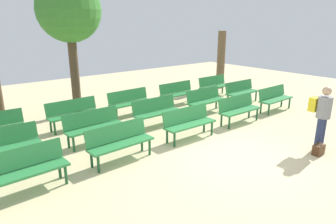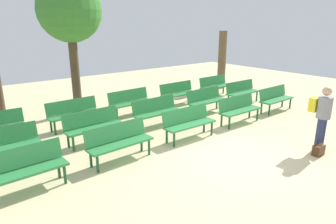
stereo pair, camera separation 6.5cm
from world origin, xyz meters
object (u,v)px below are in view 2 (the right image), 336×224
at_px(bench_r0_c4, 275,97).
at_px(bench_r1_c3, 206,99).
at_px(bench_r2_c4, 215,85).
at_px(bench_r1_c0, 2,144).
at_px(bench_r1_c1, 93,124).
at_px(bench_r0_c1, 119,140).
at_px(bench_r1_c2, 156,110).
at_px(bench_r0_c3, 239,108).
at_px(bench_r1_c4, 242,91).
at_px(visitor_with_backpack, 322,115).
at_px(bench_r0_c2, 188,121).
at_px(tree_1, 70,12).
at_px(tree_2, 222,60).
at_px(bench_r0_c0, 23,167).
at_px(bench_r2_c3, 178,92).
at_px(bench_r2_c1, 74,112).
at_px(handbag, 318,150).
at_px(bench_r2_c2, 130,101).

xyz_separation_m(bench_r0_c4, bench_r1_c3, (-2.20, 1.40, 0.00)).
bearing_deg(bench_r2_c4, bench_r1_c0, -170.50).
height_order(bench_r0_c4, bench_r1_c1, same).
xyz_separation_m(bench_r0_c1, bench_r1_c2, (2.15, 1.45, 0.00)).
xyz_separation_m(bench_r0_c3, bench_r1_c4, (2.13, 1.55, 0.00)).
relative_size(bench_r0_c1, visitor_with_backpack, 0.98).
height_order(bench_r1_c4, bench_r2_c4, same).
distance_m(bench_r0_c3, bench_r1_c1, 4.60).
bearing_deg(bench_r0_c3, bench_r0_c2, -179.68).
distance_m(bench_r1_c0, tree_1, 5.09).
bearing_deg(tree_2, bench_r0_c4, -110.56).
bearing_deg(bench_r0_c2, bench_r1_c2, 93.09).
height_order(bench_r1_c2, tree_2, tree_2).
xyz_separation_m(bench_r0_c0, visitor_with_backpack, (6.45, -2.55, 0.43)).
height_order(bench_r1_c0, bench_r1_c1, same).
bearing_deg(bench_r1_c0, bench_r2_c3, 13.12).
xyz_separation_m(bench_r0_c3, bench_r2_c4, (2.11, 3.03, 0.00)).
bearing_deg(bench_r1_c0, bench_r1_c2, 0.33).
distance_m(bench_r1_c0, bench_r2_c1, 2.68).
distance_m(bench_r0_c0, bench_r1_c0, 1.48).
bearing_deg(bench_r1_c2, tree_1, 116.20).
distance_m(bench_r0_c3, tree_2, 5.54).
bearing_deg(bench_r0_c1, bench_r1_c2, 31.89).
bearing_deg(bench_r2_c4, bench_r1_c1, -167.05).
distance_m(bench_r2_c3, visitor_with_backpack, 5.60).
distance_m(tree_1, handbag, 8.51).
relative_size(bench_r1_c3, bench_r2_c4, 1.00).
bearing_deg(tree_1, bench_r2_c2, -43.80).
bearing_deg(bench_r1_c3, tree_1, 140.93).
distance_m(bench_r0_c1, bench_r2_c3, 5.24).
xyz_separation_m(bench_r2_c3, handbag, (-0.34, -5.78, -0.37)).
distance_m(bench_r1_c4, bench_r2_c1, 6.61).
relative_size(bench_r1_c0, tree_2, 0.58).
xyz_separation_m(tree_2, handbag, (-4.08, -6.88, -1.25)).
distance_m(bench_r0_c0, bench_r0_c1, 2.13).
xyz_separation_m(bench_r0_c4, tree_1, (-5.83, 4.22, 2.98)).
relative_size(bench_r1_c2, visitor_with_backpack, 0.97).
relative_size(bench_r0_c1, tree_2, 0.58).
xyz_separation_m(bench_r0_c1, tree_1, (0.74, 4.30, 2.98)).
relative_size(bench_r0_c4, bench_r2_c1, 1.00).
relative_size(bench_r2_c3, visitor_with_backpack, 0.97).
height_order(bench_r0_c2, bench_r2_c3, same).
relative_size(bench_r1_c1, handbag, 4.99).
bearing_deg(bench_r0_c2, bench_r0_c4, 1.59).
bearing_deg(bench_r0_c2, handbag, -57.14).
bearing_deg(bench_r1_c2, visitor_with_backpack, -62.01).
height_order(bench_r0_c1, bench_r2_c1, same).
relative_size(bench_r0_c1, tree_1, 0.35).
bearing_deg(handbag, bench_r2_c2, 107.81).
distance_m(bench_r0_c2, handbag, 3.36).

